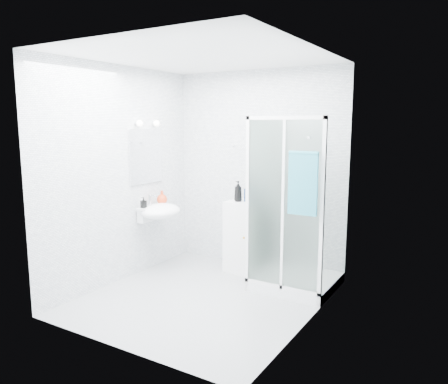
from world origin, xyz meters
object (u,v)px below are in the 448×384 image
Objects in this scene: shower_enclosure at (288,251)px; soap_dispenser_orange at (162,197)px; shampoo_bottle_b at (250,192)px; soap_dispenser_black at (144,203)px; storage_cabinet at (243,236)px; wall_basin at (159,211)px; shampoo_bottle_a at (238,191)px; hand_towel at (303,182)px.

shower_enclosure reaches higher than soap_dispenser_orange.
soap_dispenser_black is (-1.13, -0.74, -0.12)m from shampoo_bottle_b.
storage_cabinet is 0.60m from shampoo_bottle_b.
soap_dispenser_orange reaches higher than soap_dispenser_black.
shampoo_bottle_a is (0.88, 0.52, 0.27)m from wall_basin.
shower_enclosure is at bearing -21.53° from shampoo_bottle_b.
wall_basin is 2.12× the size of shampoo_bottle_a.
shower_enclosure is 0.77m from storage_cabinet.
wall_basin reaches higher than storage_cabinet.
shower_enclosure is 2.15× the size of storage_cabinet.
wall_basin is at bearing -144.09° from storage_cabinet.
wall_basin is 0.85× the size of hand_towel.
storage_cabinet is 1.19m from soap_dispenser_orange.
shampoo_bottle_a is at bearing 30.49° from wall_basin.
soap_dispenser_black is (-0.11, -0.17, 0.13)m from wall_basin.
storage_cabinet is 0.60m from shampoo_bottle_a.
shampoo_bottle_a is at bearing 151.25° from hand_towel.
hand_towel reaches higher than soap_dispenser_black.
wall_basin is 1.20m from shampoo_bottle_b.
soap_dispenser_black is at bearing -139.83° from storage_cabinet.
shower_enclosure reaches higher than soap_dispenser_black.
shampoo_bottle_a is (-0.05, -0.04, 0.60)m from storage_cabinet.
shampoo_bottle_a is (-1.09, 0.60, -0.27)m from hand_towel.
shampoo_bottle_a is at bearing 20.65° from soap_dispenser_orange.
storage_cabinet is at bearing -174.09° from shampoo_bottle_b.
shower_enclosure is 11.17× the size of soap_dispenser_orange.
shampoo_bottle_b is 1.18m from soap_dispenser_orange.
wall_basin is (-1.66, -0.32, 0.35)m from shower_enclosure.
storage_cabinet is 6.84× the size of soap_dispenser_black.
hand_towel reaches higher than soap_dispenser_orange.
shampoo_bottle_a reaches higher than storage_cabinet.
hand_towel is at bearing -26.61° from storage_cabinet.
wall_basin is 0.23m from soap_dispenser_orange.
storage_cabinet is 1.50m from hand_towel.
shampoo_bottle_a is 1.94× the size of soap_dispenser_black.
wall_basin is at bearing -63.69° from soap_dispenser_orange.
wall_basin is at bearing -149.51° from shampoo_bottle_a.
soap_dispenser_orange is (-0.95, -0.36, -0.11)m from shampoo_bottle_a.
soap_dispenser_orange is 1.32× the size of soap_dispenser_black.
soap_dispenser_orange is at bearing -174.73° from shower_enclosure.
shampoo_bottle_a is 1.02m from soap_dispenser_orange.
shampoo_bottle_a is 0.16m from shampoo_bottle_b.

